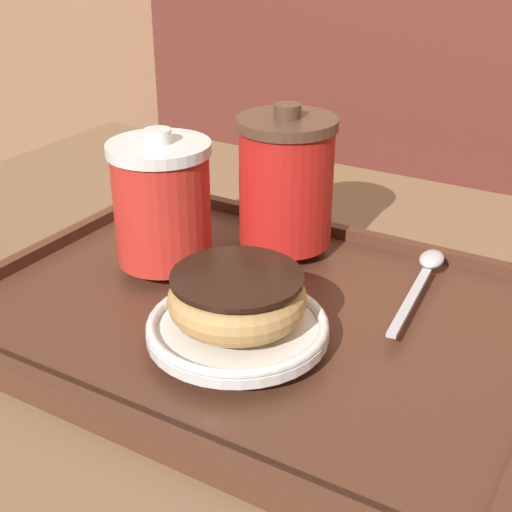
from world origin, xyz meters
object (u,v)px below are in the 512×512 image
(donut_chocolate_glazed, at_px, (237,297))
(spoon, at_px, (426,271))
(coffee_cup_rear, at_px, (282,180))
(coffee_cup_front, at_px, (162,202))

(donut_chocolate_glazed, height_order, spoon, donut_chocolate_glazed)
(coffee_cup_rear, bearing_deg, donut_chocolate_glazed, -71.98)
(coffee_cup_rear, bearing_deg, coffee_cup_front, -128.65)
(coffee_cup_front, relative_size, spoon, 0.80)
(coffee_cup_front, height_order, donut_chocolate_glazed, coffee_cup_front)
(coffee_cup_rear, distance_m, donut_chocolate_glazed, 0.18)
(donut_chocolate_glazed, relative_size, spoon, 0.68)
(coffee_cup_rear, bearing_deg, spoon, -0.11)
(donut_chocolate_glazed, distance_m, spoon, 0.19)
(coffee_cup_rear, relative_size, donut_chocolate_glazed, 1.29)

